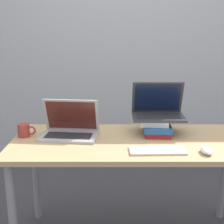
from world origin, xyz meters
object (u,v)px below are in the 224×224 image
Objects in this scene: laptop_left at (69,129)px; mouse at (205,150)px; wireless_keyboard at (156,150)px; mug at (23,131)px; book_stack at (155,126)px; laptop_on_books at (157,110)px.

mouse is (0.80, -0.29, -0.03)m from laptop_left.
laptop_left reaches higher than wireless_keyboard.
mouse is at bearing -14.51° from mug.
book_stack is at bearing 84.06° from wireless_keyboard.
mug is (-0.85, -0.06, -0.01)m from book_stack.
wireless_keyboard is (0.53, -0.27, -0.04)m from laptop_left.
mug is at bearing -177.75° from laptop_left.
laptop_left is 1.12× the size of laptop_on_books.
wireless_keyboard is (-0.05, -0.35, -0.14)m from laptop_on_books.
wireless_keyboard is at bearing -95.94° from book_stack.
mouse is at bearing -5.40° from wireless_keyboard.
mouse is at bearing -59.48° from laptop_on_books.
wireless_keyboard is at bearing -26.87° from laptop_left.
laptop_on_books is 0.88m from mug.
mug reaches higher than wireless_keyboard.
book_stack is at bearing 4.02° from mug.
mug is (-0.82, 0.26, 0.04)m from wireless_keyboard.
mug is at bearing 165.49° from mouse.
laptop_on_books reaches higher than mug.
book_stack is 0.74× the size of laptop_on_books.
laptop_on_books is (0.01, 0.03, 0.10)m from book_stack.
laptop_left is at bearing -175.06° from book_stack.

